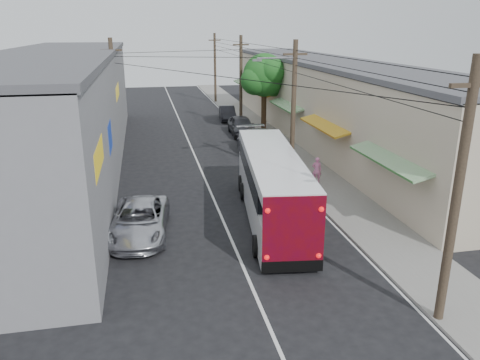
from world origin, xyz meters
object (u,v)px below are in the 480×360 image
object	(u,v)px
coach_bus	(272,185)
parked_suv	(262,144)
parked_car_mid	(241,126)
jeepney	(140,220)
pedestrian_near	(317,170)
pedestrian_far	(276,144)
parked_car_far	(227,113)

from	to	relation	value
coach_bus	parked_suv	bearing A→B (deg)	85.38
parked_suv	parked_car_mid	bearing A→B (deg)	85.87
coach_bus	jeepney	size ratio (longest dim) A/B	2.16
coach_bus	parked_car_mid	size ratio (longest dim) A/B	2.39
pedestrian_near	pedestrian_far	xyz separation A→B (m)	(-0.78, 5.94, 0.11)
coach_bus	pedestrian_near	distance (m)	5.86
parked_car_mid	parked_suv	bearing A→B (deg)	-88.98
parked_suv	parked_car_mid	size ratio (longest dim) A/B	1.31
jeepney	parked_car_far	distance (m)	26.78
coach_bus	parked_car_far	xyz separation A→B (m)	(2.30, 24.66, -0.96)
jeepney	parked_suv	size ratio (longest dim) A/B	0.84
jeepney	parked_car_far	world-z (taller)	jeepney
parked_car_mid	pedestrian_far	bearing A→B (deg)	-82.99
coach_bus	parked_car_mid	xyz separation A→B (m)	(2.30, 17.89, -0.84)
parked_car_far	pedestrian_near	world-z (taller)	pedestrian_near
parked_car_far	pedestrian_far	bearing A→B (deg)	-81.55
parked_suv	pedestrian_far	size ratio (longest dim) A/B	3.55
parked_car_far	pedestrian_near	xyz separation A→B (m)	(1.58, -20.33, 0.19)
jeepney	pedestrian_far	world-z (taller)	pedestrian_far
coach_bus	jeepney	world-z (taller)	coach_bus
parked_car_far	pedestrian_near	bearing A→B (deg)	-80.30
jeepney	pedestrian_near	bearing A→B (deg)	33.25
coach_bus	parked_car_far	bearing A→B (deg)	92.01
parked_suv	pedestrian_far	distance (m)	1.00
coach_bus	pedestrian_far	distance (m)	10.74
jeepney	parked_car_mid	size ratio (longest dim) A/B	1.11
jeepney	coach_bus	bearing A→B (deg)	13.35
parked_car_mid	pedestrian_near	distance (m)	13.65
parked_car_mid	coach_bus	bearing A→B (deg)	-96.29
parked_car_far	pedestrian_far	world-z (taller)	pedestrian_far
parked_car_mid	parked_car_far	xyz separation A→B (m)	(0.00, 6.77, -0.12)
parked_car_mid	pedestrian_far	world-z (taller)	pedestrian_far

